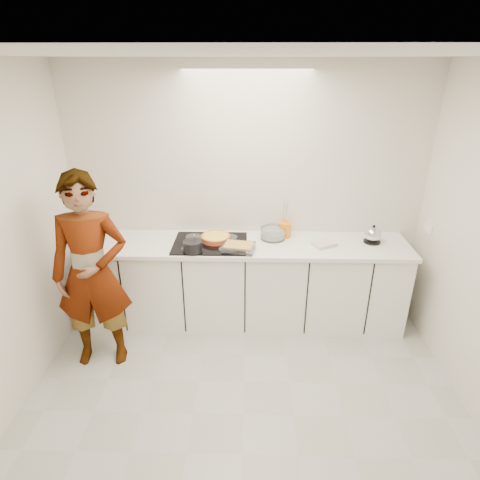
{
  "coord_description": "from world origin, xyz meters",
  "views": [
    {
      "loc": [
        0.03,
        -2.33,
        2.57
      ],
      "look_at": [
        -0.05,
        1.05,
        1.05
      ],
      "focal_mm": 30.0,
      "sensor_mm": 36.0,
      "label": 1
    }
  ],
  "objects_px": {
    "mixing_bowl": "(273,234)",
    "hob": "(210,243)",
    "tart_dish": "(216,238)",
    "baking_dish": "(239,247)",
    "kettle": "(373,235)",
    "cook": "(92,274)",
    "utensil_crock": "(285,230)",
    "saucepan": "(193,246)"
  },
  "relations": [
    {
      "from": "kettle",
      "to": "saucepan",
      "type": "bearing_deg",
      "value": -171.27
    },
    {
      "from": "saucepan",
      "to": "baking_dish",
      "type": "height_order",
      "value": "saucepan"
    },
    {
      "from": "saucepan",
      "to": "kettle",
      "type": "height_order",
      "value": "kettle"
    },
    {
      "from": "hob",
      "to": "utensil_crock",
      "type": "height_order",
      "value": "utensil_crock"
    },
    {
      "from": "baking_dish",
      "to": "mixing_bowl",
      "type": "bearing_deg",
      "value": 41.86
    },
    {
      "from": "hob",
      "to": "cook",
      "type": "height_order",
      "value": "cook"
    },
    {
      "from": "utensil_crock",
      "to": "baking_dish",
      "type": "bearing_deg",
      "value": -142.5
    },
    {
      "from": "baking_dish",
      "to": "cook",
      "type": "relative_size",
      "value": 0.18
    },
    {
      "from": "baking_dish",
      "to": "cook",
      "type": "bearing_deg",
      "value": -160.36
    },
    {
      "from": "baking_dish",
      "to": "cook",
      "type": "distance_m",
      "value": 1.33
    },
    {
      "from": "tart_dish",
      "to": "mixing_bowl",
      "type": "xyz_separation_m",
      "value": [
        0.57,
        0.08,
        0.01
      ]
    },
    {
      "from": "utensil_crock",
      "to": "cook",
      "type": "bearing_deg",
      "value": -154.93
    },
    {
      "from": "cook",
      "to": "utensil_crock",
      "type": "bearing_deg",
      "value": 18.24
    },
    {
      "from": "saucepan",
      "to": "baking_dish",
      "type": "distance_m",
      "value": 0.43
    },
    {
      "from": "hob",
      "to": "cook",
      "type": "distance_m",
      "value": 1.14
    },
    {
      "from": "mixing_bowl",
      "to": "cook",
      "type": "xyz_separation_m",
      "value": [
        -1.59,
        -0.75,
        -0.07
      ]
    },
    {
      "from": "tart_dish",
      "to": "mixing_bowl",
      "type": "bearing_deg",
      "value": 8.23
    },
    {
      "from": "saucepan",
      "to": "mixing_bowl",
      "type": "bearing_deg",
      "value": 23.77
    },
    {
      "from": "hob",
      "to": "tart_dish",
      "type": "distance_m",
      "value": 0.09
    },
    {
      "from": "tart_dish",
      "to": "utensil_crock",
      "type": "xyz_separation_m",
      "value": [
        0.7,
        0.14,
        0.04
      ]
    },
    {
      "from": "saucepan",
      "to": "baking_dish",
      "type": "relative_size",
      "value": 0.69
    },
    {
      "from": "kettle",
      "to": "utensil_crock",
      "type": "xyz_separation_m",
      "value": [
        -0.86,
        0.12,
        -0.0
      ]
    },
    {
      "from": "utensil_crock",
      "to": "tart_dish",
      "type": "bearing_deg",
      "value": -168.97
    },
    {
      "from": "tart_dish",
      "to": "utensil_crock",
      "type": "distance_m",
      "value": 0.72
    },
    {
      "from": "kettle",
      "to": "hob",
      "type": "bearing_deg",
      "value": -177.31
    },
    {
      "from": "tart_dish",
      "to": "baking_dish",
      "type": "xyz_separation_m",
      "value": [
        0.24,
        -0.22,
        0.0
      ]
    },
    {
      "from": "saucepan",
      "to": "mixing_bowl",
      "type": "xyz_separation_m",
      "value": [
        0.77,
        0.34,
        -0.01
      ]
    },
    {
      "from": "cook",
      "to": "kettle",
      "type": "bearing_deg",
      "value": 7.96
    },
    {
      "from": "tart_dish",
      "to": "baking_dish",
      "type": "relative_size",
      "value": 1.06
    },
    {
      "from": "tart_dish",
      "to": "baking_dish",
      "type": "distance_m",
      "value": 0.32
    },
    {
      "from": "tart_dish",
      "to": "kettle",
      "type": "distance_m",
      "value": 1.56
    },
    {
      "from": "mixing_bowl",
      "to": "hob",
      "type": "bearing_deg",
      "value": -166.88
    },
    {
      "from": "hob",
      "to": "saucepan",
      "type": "distance_m",
      "value": 0.25
    },
    {
      "from": "utensil_crock",
      "to": "kettle",
      "type": "bearing_deg",
      "value": -8.2
    },
    {
      "from": "mixing_bowl",
      "to": "utensil_crock",
      "type": "bearing_deg",
      "value": 22.95
    },
    {
      "from": "mixing_bowl",
      "to": "kettle",
      "type": "bearing_deg",
      "value": -4.08
    },
    {
      "from": "mixing_bowl",
      "to": "cook",
      "type": "height_order",
      "value": "cook"
    },
    {
      "from": "hob",
      "to": "utensil_crock",
      "type": "bearing_deg",
      "value": 14.85
    },
    {
      "from": "tart_dish",
      "to": "baking_dish",
      "type": "height_order",
      "value": "baking_dish"
    },
    {
      "from": "mixing_bowl",
      "to": "utensil_crock",
      "type": "relative_size",
      "value": 1.8
    },
    {
      "from": "kettle",
      "to": "cook",
      "type": "relative_size",
      "value": 0.11
    },
    {
      "from": "tart_dish",
      "to": "utensil_crock",
      "type": "bearing_deg",
      "value": 11.03
    }
  ]
}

